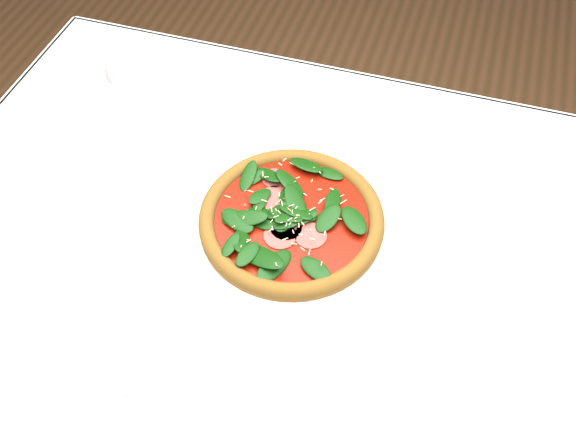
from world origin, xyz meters
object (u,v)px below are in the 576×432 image
(wine_glass, at_px, (131,79))
(plate, at_px, (291,225))
(napkin, at_px, (108,429))
(pizza, at_px, (291,217))

(wine_glass, bearing_deg, plate, -19.84)
(plate, bearing_deg, napkin, -108.41)
(pizza, xyz_separation_m, wine_glass, (-0.28, 0.10, 0.10))
(pizza, xyz_separation_m, napkin, (-0.12, -0.35, -0.02))
(plate, bearing_deg, pizza, 0.00)
(wine_glass, xyz_separation_m, napkin, (0.17, -0.46, -0.12))
(pizza, bearing_deg, plate, 180.00)
(wine_glass, height_order, napkin, wine_glass)
(wine_glass, bearing_deg, napkin, -70.07)
(wine_glass, relative_size, napkin, 1.32)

